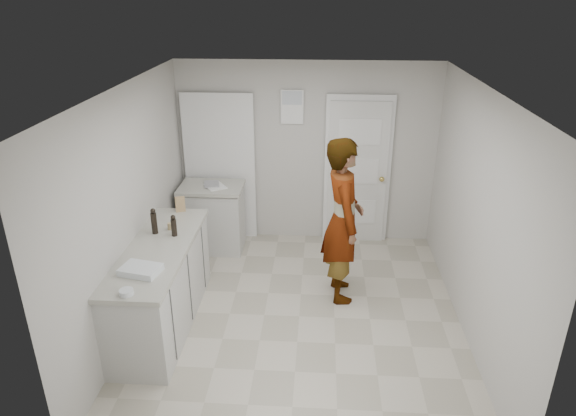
# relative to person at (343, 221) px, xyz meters

# --- Properties ---
(ground) EXTENTS (4.00, 4.00, 0.00)m
(ground) POSITION_rel_person_xyz_m (-0.46, -0.50, -0.96)
(ground) COLOR #A59E8A
(ground) RESTS_ON ground
(room_shell) EXTENTS (4.00, 4.00, 4.00)m
(room_shell) POSITION_rel_person_xyz_m (-0.63, 1.46, 0.07)
(room_shell) COLOR #BBB8B1
(room_shell) RESTS_ON ground
(main_counter) EXTENTS (0.64, 1.96, 0.93)m
(main_counter) POSITION_rel_person_xyz_m (-1.91, -0.70, -0.53)
(main_counter) COLOR silver
(main_counter) RESTS_ON ground
(side_counter) EXTENTS (0.84, 0.61, 0.93)m
(side_counter) POSITION_rel_person_xyz_m (-1.71, 1.05, -0.53)
(side_counter) COLOR silver
(side_counter) RESTS_ON ground
(person) EXTENTS (0.55, 0.75, 1.91)m
(person) POSITION_rel_person_xyz_m (0.00, 0.00, 0.00)
(person) COLOR silver
(person) RESTS_ON ground
(cake_mix_box) EXTENTS (0.12, 0.08, 0.18)m
(cake_mix_box) POSITION_rel_person_xyz_m (-1.89, 0.20, 0.06)
(cake_mix_box) COLOR #A18150
(cake_mix_box) RESTS_ON main_counter
(spice_jar) EXTENTS (0.05, 0.05, 0.08)m
(spice_jar) POSITION_rel_person_xyz_m (-1.89, -0.28, 0.01)
(spice_jar) COLOR tan
(spice_jar) RESTS_ON main_counter
(oil_cruet_a) EXTENTS (0.06, 0.06, 0.24)m
(oil_cruet_a) POSITION_rel_person_xyz_m (-1.80, -0.43, 0.08)
(oil_cruet_a) COLOR black
(oil_cruet_a) RESTS_ON main_counter
(oil_cruet_b) EXTENTS (0.06, 0.06, 0.29)m
(oil_cruet_b) POSITION_rel_person_xyz_m (-2.02, -0.39, 0.11)
(oil_cruet_b) COLOR black
(oil_cruet_b) RESTS_ON main_counter
(baking_dish) EXTENTS (0.40, 0.32, 0.06)m
(baking_dish) POSITION_rel_person_xyz_m (-1.90, -1.20, -0.00)
(baking_dish) COLOR silver
(baking_dish) RESTS_ON main_counter
(egg_bowl) EXTENTS (0.12, 0.12, 0.05)m
(egg_bowl) POSITION_rel_person_xyz_m (-1.91, -1.57, -0.01)
(egg_bowl) COLOR silver
(egg_bowl) RESTS_ON main_counter
(papers) EXTENTS (0.35, 0.37, 0.01)m
(papers) POSITION_rel_person_xyz_m (-1.65, 1.03, -0.03)
(papers) COLOR white
(papers) RESTS_ON side_counter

